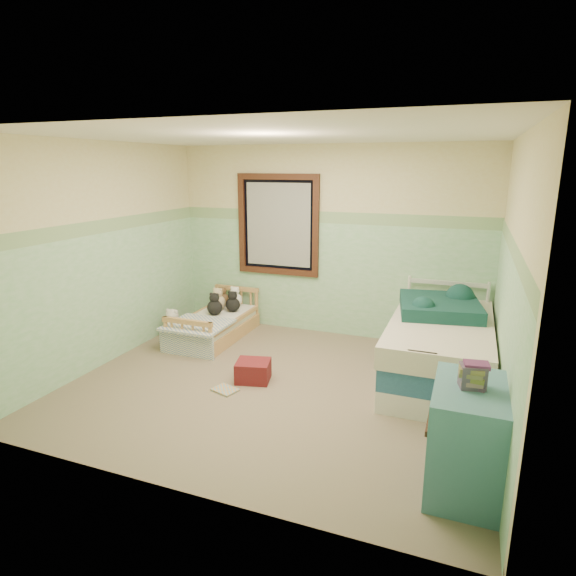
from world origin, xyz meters
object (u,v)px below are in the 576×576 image
at_px(toddler_bed_frame, 215,331).
at_px(red_pillow, 253,371).
at_px(plush_floor_cream, 173,328).
at_px(dresser, 466,438).
at_px(plush_floor_tan, 178,337).
at_px(twin_bed_frame, 438,370).
at_px(floor_book, 225,390).

relative_size(toddler_bed_frame, red_pillow, 3.91).
xyz_separation_m(plush_floor_cream, dresser, (3.69, -1.86, 0.25)).
height_order(plush_floor_tan, red_pillow, plush_floor_tan).
bearing_deg(twin_bed_frame, red_pillow, -158.14).
xyz_separation_m(toddler_bed_frame, dresser, (3.17, -2.08, 0.30)).
relative_size(plush_floor_tan, floor_book, 0.90).
bearing_deg(red_pillow, floor_book, -116.22).
height_order(toddler_bed_frame, dresser, dresser).
relative_size(plush_floor_cream, dresser, 0.35).
xyz_separation_m(toddler_bed_frame, twin_bed_frame, (2.87, -0.29, 0.02)).
bearing_deg(dresser, plush_floor_tan, 154.57).
bearing_deg(twin_bed_frame, toddler_bed_frame, 174.26).
distance_m(plush_floor_tan, dresser, 3.85).
xyz_separation_m(toddler_bed_frame, plush_floor_cream, (-0.51, -0.22, 0.05)).
xyz_separation_m(toddler_bed_frame, red_pillow, (1.04, -1.03, 0.02)).
distance_m(toddler_bed_frame, floor_book, 1.61).
distance_m(plush_floor_cream, floor_book, 1.80).
bearing_deg(toddler_bed_frame, red_pillow, -44.69).
height_order(plush_floor_cream, dresser, dresser).
bearing_deg(plush_floor_cream, plush_floor_tan, -44.95).
bearing_deg(toddler_bed_frame, floor_book, -57.21).
bearing_deg(floor_book, plush_floor_tan, 159.47).
bearing_deg(twin_bed_frame, floor_book, -151.90).
bearing_deg(red_pillow, dresser, -26.33).
bearing_deg(plush_floor_cream, toddler_bed_frame, 22.92).
relative_size(toddler_bed_frame, floor_book, 5.60).
distance_m(toddler_bed_frame, dresser, 3.80).
bearing_deg(plush_floor_tan, twin_bed_frame, 2.56).
bearing_deg(plush_floor_tan, floor_book, -38.22).
distance_m(toddler_bed_frame, plush_floor_cream, 0.56).
relative_size(red_pillow, floor_book, 1.43).
distance_m(toddler_bed_frame, red_pillow, 1.46).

